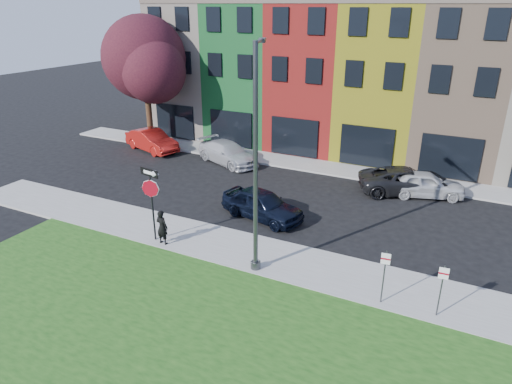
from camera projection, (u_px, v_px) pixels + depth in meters
The scene contains 15 objects.
ground at pixel (252, 301), 16.52m from camera, with size 120.00×120.00×0.00m, color black.
sidewalk_near at pixel (331, 273), 18.14m from camera, with size 40.00×3.00×0.12m, color gray.
sidewalk_far at pixel (315, 166), 30.12m from camera, with size 40.00×2.40×0.12m, color gray.
rowhouse_block at pixel (354, 78), 33.14m from camera, with size 30.00×10.12×10.00m.
stop_sign at pixel (151, 190), 19.70m from camera, with size 1.04×0.22×3.39m.
man at pixel (162, 227), 19.98m from camera, with size 0.60×0.41×1.60m, color black.
sedan_near at pixel (262, 204), 22.68m from camera, with size 4.65×2.70×1.49m, color black.
parked_car_red at pixel (152, 140), 33.18m from camera, with size 4.96×2.98×1.54m, color maroon.
parked_car_silver at pixel (228, 153), 30.61m from camera, with size 5.31×3.70×1.43m, color #B5B5BA.
parked_car_dark at pixel (406, 181), 25.75m from camera, with size 5.77×4.39×1.46m, color black.
parked_car_white at pixel (425, 184), 25.28m from camera, with size 4.57×2.92×1.45m, color silver.
street_lamp at pixel (256, 163), 16.87m from camera, with size 1.12×2.48×8.75m.
parking_sign_a at pixel (384, 271), 15.79m from camera, with size 0.32×0.10×2.08m.
parking_sign_b at pixel (442, 285), 15.13m from camera, with size 0.32×0.10×1.95m.
tree_purple at pixel (146, 60), 32.73m from camera, with size 7.16×6.27×9.26m.
Camera 1 is at (6.30, -12.22, 9.98)m, focal length 32.00 mm.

